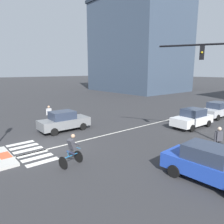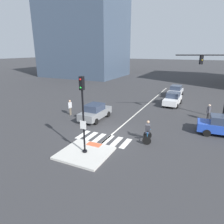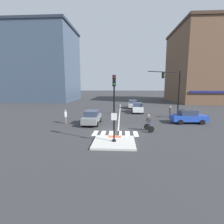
{
  "view_description": "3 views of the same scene",
  "coord_description": "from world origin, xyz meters",
  "px_view_note": "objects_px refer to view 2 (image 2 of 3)",
  "views": [
    {
      "loc": [
        12.7,
        -5.03,
        4.93
      ],
      "look_at": [
        1.07,
        4.62,
        1.95
      ],
      "focal_mm": 34.09,
      "sensor_mm": 36.0,
      "label": 1
    },
    {
      "loc": [
        6.91,
        -13.88,
        6.81
      ],
      "look_at": [
        -1.27,
        3.29,
        0.87
      ],
      "focal_mm": 31.85,
      "sensor_mm": 36.0,
      "label": 2
    },
    {
      "loc": [
        0.58,
        -16.31,
        4.49
      ],
      "look_at": [
        -0.59,
        3.56,
        1.35
      ],
      "focal_mm": 26.6,
      "sensor_mm": 36.0,
      "label": 3
    }
  ],
  "objects_px": {
    "pedestrian_at_curb_left": "(70,106)",
    "car_grey_westbound_near": "(95,112)",
    "signal_pole": "(83,109)",
    "pedestrian_waiting_far_side": "(209,111)",
    "car_silver_eastbound_distant": "(176,91)",
    "traffic_light_mast": "(219,76)",
    "car_white_eastbound_far": "(173,99)",
    "car_blue_cross_right": "(224,126)",
    "cyclist": "(148,131)"
  },
  "relations": [
    {
      "from": "pedestrian_at_curb_left",
      "to": "car_grey_westbound_near",
      "type": "bearing_deg",
      "value": -2.28
    },
    {
      "from": "car_grey_westbound_near",
      "to": "signal_pole",
      "type": "bearing_deg",
      "value": -65.7
    },
    {
      "from": "pedestrian_waiting_far_side",
      "to": "car_silver_eastbound_distant",
      "type": "bearing_deg",
      "value": 114.98
    },
    {
      "from": "signal_pole",
      "to": "traffic_light_mast",
      "type": "xyz_separation_m",
      "value": [
        7.93,
        11.76,
        1.15
      ]
    },
    {
      "from": "signal_pole",
      "to": "car_grey_westbound_near",
      "type": "bearing_deg",
      "value": 114.3
    },
    {
      "from": "signal_pole",
      "to": "car_white_eastbound_far",
      "type": "bearing_deg",
      "value": 78.18
    },
    {
      "from": "signal_pole",
      "to": "car_blue_cross_right",
      "type": "distance_m",
      "value": 11.83
    },
    {
      "from": "car_grey_westbound_near",
      "to": "pedestrian_at_curb_left",
      "type": "bearing_deg",
      "value": 177.72
    },
    {
      "from": "car_blue_cross_right",
      "to": "cyclist",
      "type": "xyz_separation_m",
      "value": [
        -5.36,
        -3.93,
        0.06
      ]
    },
    {
      "from": "traffic_light_mast",
      "to": "car_silver_eastbound_distant",
      "type": "bearing_deg",
      "value": 118.36
    },
    {
      "from": "signal_pole",
      "to": "pedestrian_at_curb_left",
      "type": "bearing_deg",
      "value": 132.86
    },
    {
      "from": "signal_pole",
      "to": "pedestrian_waiting_far_side",
      "type": "relative_size",
      "value": 3.08
    },
    {
      "from": "pedestrian_waiting_far_side",
      "to": "pedestrian_at_curb_left",
      "type": "bearing_deg",
      "value": -161.49
    },
    {
      "from": "signal_pole",
      "to": "pedestrian_at_curb_left",
      "type": "relative_size",
      "value": 3.08
    },
    {
      "from": "signal_pole",
      "to": "pedestrian_waiting_far_side",
      "type": "xyz_separation_m",
      "value": [
        7.49,
        11.19,
        -2.25
      ]
    },
    {
      "from": "car_grey_westbound_near",
      "to": "car_white_eastbound_far",
      "type": "bearing_deg",
      "value": 55.82
    },
    {
      "from": "car_silver_eastbound_distant",
      "to": "cyclist",
      "type": "relative_size",
      "value": 2.48
    },
    {
      "from": "car_grey_westbound_near",
      "to": "car_blue_cross_right",
      "type": "bearing_deg",
      "value": 5.8
    },
    {
      "from": "car_white_eastbound_far",
      "to": "car_grey_westbound_near",
      "type": "distance_m",
      "value": 11.05
    },
    {
      "from": "traffic_light_mast",
      "to": "car_white_eastbound_far",
      "type": "relative_size",
      "value": 1.59
    },
    {
      "from": "signal_pole",
      "to": "pedestrian_waiting_far_side",
      "type": "distance_m",
      "value": 13.66
    },
    {
      "from": "pedestrian_at_curb_left",
      "to": "pedestrian_waiting_far_side",
      "type": "relative_size",
      "value": 1.0
    },
    {
      "from": "car_blue_cross_right",
      "to": "cyclist",
      "type": "distance_m",
      "value": 6.65
    },
    {
      "from": "cyclist",
      "to": "pedestrian_at_curb_left",
      "type": "bearing_deg",
      "value": 163.06
    },
    {
      "from": "car_grey_westbound_near",
      "to": "cyclist",
      "type": "relative_size",
      "value": 2.45
    },
    {
      "from": "cyclist",
      "to": "car_white_eastbound_far",
      "type": "bearing_deg",
      "value": 90.17
    },
    {
      "from": "car_white_eastbound_far",
      "to": "pedestrian_at_curb_left",
      "type": "relative_size",
      "value": 2.49
    },
    {
      "from": "car_white_eastbound_far",
      "to": "cyclist",
      "type": "relative_size",
      "value": 2.48
    },
    {
      "from": "cyclist",
      "to": "car_grey_westbound_near",
      "type": "bearing_deg",
      "value": 156.2
    },
    {
      "from": "car_white_eastbound_far",
      "to": "car_silver_eastbound_distant",
      "type": "bearing_deg",
      "value": 94.7
    },
    {
      "from": "traffic_light_mast",
      "to": "pedestrian_waiting_far_side",
      "type": "bearing_deg",
      "value": -127.47
    },
    {
      "from": "cyclist",
      "to": "pedestrian_at_curb_left",
      "type": "distance_m",
      "value": 9.88
    },
    {
      "from": "cyclist",
      "to": "pedestrian_waiting_far_side",
      "type": "bearing_deg",
      "value": 60.67
    },
    {
      "from": "pedestrian_at_curb_left",
      "to": "pedestrian_waiting_far_side",
      "type": "xyz_separation_m",
      "value": [
        13.64,
        4.57,
        0.0
      ]
    },
    {
      "from": "traffic_light_mast",
      "to": "cyclist",
      "type": "height_order",
      "value": "traffic_light_mast"
    },
    {
      "from": "car_grey_westbound_near",
      "to": "car_silver_eastbound_distant",
      "type": "distance_m",
      "value": 15.82
    },
    {
      "from": "car_blue_cross_right",
      "to": "cyclist",
      "type": "height_order",
      "value": "cyclist"
    },
    {
      "from": "car_grey_westbound_near",
      "to": "car_blue_cross_right",
      "type": "distance_m",
      "value": 11.66
    },
    {
      "from": "signal_pole",
      "to": "car_silver_eastbound_distant",
      "type": "relative_size",
      "value": 1.23
    },
    {
      "from": "traffic_light_mast",
      "to": "pedestrian_at_curb_left",
      "type": "xyz_separation_m",
      "value": [
        -14.08,
        -5.14,
        -3.41
      ]
    },
    {
      "from": "car_blue_cross_right",
      "to": "pedestrian_at_curb_left",
      "type": "distance_m",
      "value": 14.85
    },
    {
      "from": "car_blue_cross_right",
      "to": "traffic_light_mast",
      "type": "bearing_deg",
      "value": 100.25
    },
    {
      "from": "car_grey_westbound_near",
      "to": "pedestrian_at_curb_left",
      "type": "distance_m",
      "value": 3.22
    },
    {
      "from": "pedestrian_at_curb_left",
      "to": "traffic_light_mast",
      "type": "bearing_deg",
      "value": 20.05
    },
    {
      "from": "pedestrian_at_curb_left",
      "to": "car_silver_eastbound_distant",
      "type": "bearing_deg",
      "value": 58.49
    },
    {
      "from": "car_grey_westbound_near",
      "to": "car_silver_eastbound_distant",
      "type": "bearing_deg",
      "value": 68.71
    },
    {
      "from": "car_white_eastbound_far",
      "to": "car_blue_cross_right",
      "type": "height_order",
      "value": "same"
    },
    {
      "from": "traffic_light_mast",
      "to": "pedestrian_waiting_far_side",
      "type": "distance_m",
      "value": 3.48
    },
    {
      "from": "signal_pole",
      "to": "car_grey_westbound_near",
      "type": "height_order",
      "value": "signal_pole"
    },
    {
      "from": "car_grey_westbound_near",
      "to": "traffic_light_mast",
      "type": "bearing_deg",
      "value": 25.86
    }
  ]
}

